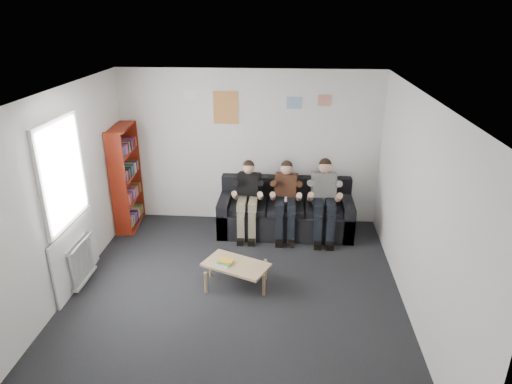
# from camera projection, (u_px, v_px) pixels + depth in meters

# --- Properties ---
(room_shell) EXTENTS (5.00, 5.00, 5.00)m
(room_shell) POSITION_uv_depth(u_px,v_px,m) (232.00, 206.00, 5.63)
(room_shell) COLOR black
(room_shell) RESTS_ON ground
(sofa) EXTENTS (2.27, 0.93, 0.88)m
(sofa) POSITION_uv_depth(u_px,v_px,m) (285.00, 213.00, 7.89)
(sofa) COLOR black
(sofa) RESTS_ON ground
(bookshelf) EXTENTS (0.27, 0.81, 1.81)m
(bookshelf) POSITION_uv_depth(u_px,v_px,m) (126.00, 178.00, 7.82)
(bookshelf) COLOR maroon
(bookshelf) RESTS_ON ground
(coffee_table) EXTENTS (0.88, 0.48, 0.35)m
(coffee_table) POSITION_uv_depth(u_px,v_px,m) (236.00, 266.00, 6.29)
(coffee_table) COLOR #D6BC7B
(coffee_table) RESTS_ON ground
(game_cases) EXTENTS (0.23, 0.20, 0.05)m
(game_cases) POSITION_uv_depth(u_px,v_px,m) (225.00, 262.00, 6.26)
(game_cases) COLOR white
(game_cases) RESTS_ON coffee_table
(person_left) EXTENTS (0.37, 0.79, 1.27)m
(person_left) POSITION_uv_depth(u_px,v_px,m) (248.00, 199.00, 7.62)
(person_left) COLOR black
(person_left) RESTS_ON sofa
(person_middle) EXTENTS (0.37, 0.80, 1.28)m
(person_middle) POSITION_uv_depth(u_px,v_px,m) (286.00, 200.00, 7.57)
(person_middle) COLOR #522C1B
(person_middle) RESTS_ON sofa
(person_right) EXTENTS (0.40, 0.86, 1.33)m
(person_right) POSITION_uv_depth(u_px,v_px,m) (324.00, 200.00, 7.52)
(person_right) COLOR silver
(person_right) RESTS_ON sofa
(radiator) EXTENTS (0.10, 0.64, 0.60)m
(radiator) POSITION_uv_depth(u_px,v_px,m) (82.00, 261.00, 6.33)
(radiator) COLOR silver
(radiator) RESTS_ON ground
(window) EXTENTS (0.05, 1.30, 2.36)m
(window) POSITION_uv_depth(u_px,v_px,m) (69.00, 217.00, 6.08)
(window) COLOR white
(window) RESTS_ON room_shell
(poster_large) EXTENTS (0.42, 0.01, 0.55)m
(poster_large) POSITION_uv_depth(u_px,v_px,m) (226.00, 108.00, 7.69)
(poster_large) COLOR gold
(poster_large) RESTS_ON room_shell
(poster_blue) EXTENTS (0.25, 0.01, 0.20)m
(poster_blue) POSITION_uv_depth(u_px,v_px,m) (294.00, 103.00, 7.57)
(poster_blue) COLOR #3A7EC6
(poster_blue) RESTS_ON room_shell
(poster_pink) EXTENTS (0.22, 0.01, 0.18)m
(poster_pink) POSITION_uv_depth(u_px,v_px,m) (325.00, 100.00, 7.52)
(poster_pink) COLOR #CC3F9B
(poster_pink) RESTS_ON room_shell
(poster_sign) EXTENTS (0.20, 0.01, 0.14)m
(poster_sign) POSITION_uv_depth(u_px,v_px,m) (190.00, 95.00, 7.65)
(poster_sign) COLOR white
(poster_sign) RESTS_ON room_shell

